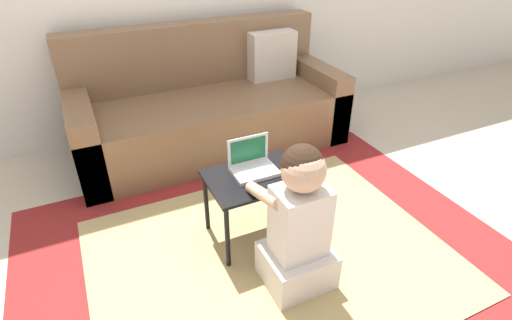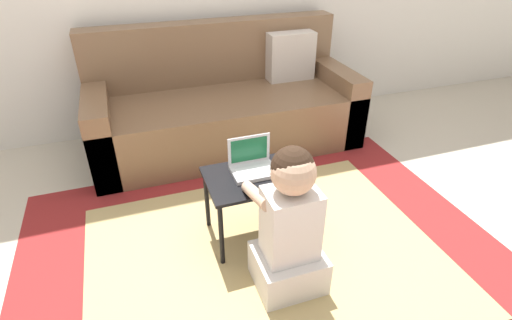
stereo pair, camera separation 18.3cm
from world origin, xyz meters
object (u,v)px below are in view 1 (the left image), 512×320
couch (210,108)px  laptop (253,166)px  laptop_desk (256,185)px  person_seated (299,224)px  computer_mouse (291,167)px

couch → laptop: (-0.14, -1.06, 0.13)m
couch → laptop_desk: bearing=-97.5°
laptop_desk → laptop: 0.10m
couch → person_seated: size_ratio=2.60×
laptop → person_seated: size_ratio=0.30×
person_seated → computer_mouse: bearing=66.0°
laptop → computer_mouse: size_ratio=2.32×
laptop_desk → computer_mouse: bearing=-8.7°
computer_mouse → laptop: bearing=158.1°
couch → computer_mouse: 1.14m
laptop_desk → computer_mouse: computer_mouse is taller
couch → person_seated: couch is taller
laptop → computer_mouse: (0.18, -0.07, -0.01)m
couch → computer_mouse: couch is taller
computer_mouse → person_seated: (-0.15, -0.34, -0.06)m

